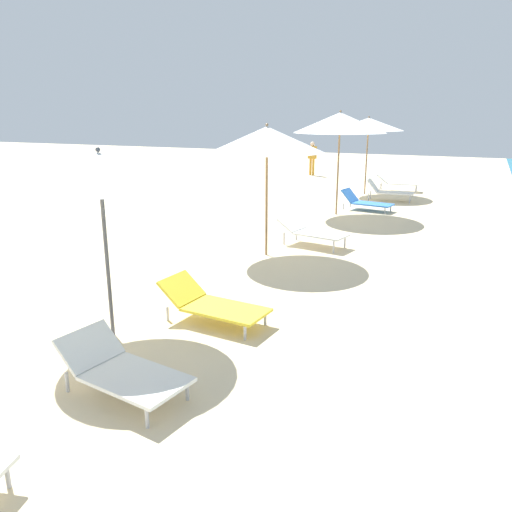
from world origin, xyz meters
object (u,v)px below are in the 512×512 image
Objects in this scene: umbrella_fifth at (340,123)px; person_walking_mid at (312,155)px; lounger_third_shoreside at (212,304)px; umbrella_fourth at (267,139)px; umbrella_farthest at (369,124)px; lounger_farthest_inland at (389,191)px; lounger_fourth_shoreside at (312,231)px; umbrella_third at (99,170)px; lounger_third_inland at (122,369)px; lounger_fifth_shoreside at (366,202)px; lounger_farthest_shoreside at (397,182)px.

umbrella_fifth reaches higher than person_walking_mid.
umbrella_fourth is (-0.68, 3.55, 2.07)m from lounger_third_shoreside.
umbrella_farthest is 2.63m from lounger_farthest_inland.
lounger_fourth_shoreside is 6.66m from lounger_farthest_inland.
lounger_farthest_inland is (1.47, 12.21, -1.85)m from umbrella_third.
lounger_third_inland reaches higher than lounger_fourth_shoreside.
umbrella_fourth reaches higher than lounger_fifth_shoreside.
lounger_farthest_shoreside is at bearing 88.04° from lounger_farthest_inland.
umbrella_fourth is at bearing -100.13° from lounger_farthest_shoreside.
umbrella_third reaches higher than lounger_farthest_shoreside.
lounger_fourth_shoreside is at bearing -98.75° from lounger_farthest_inland.
umbrella_fourth is 1.72× the size of lounger_farthest_inland.
umbrella_farthest is at bearing 127.15° from lounger_farthest_inland.
lounger_fourth_shoreside is 1.02× the size of lounger_fifth_shoreside.
lounger_farthest_shoreside is (0.95, 1.16, -2.11)m from umbrella_farthest.
umbrella_fourth is 1.68× the size of lounger_farthest_shoreside.
umbrella_farthest reaches higher than lounger_fifth_shoreside.
lounger_fourth_shoreside is at bearing 80.21° from umbrella_third.
lounger_fifth_shoreside is 1.96m from lounger_farthest_inland.
lounger_third_inland is at bearing -46.90° from umbrella_third.
lounger_farthest_shoreside is (0.24, 4.27, 0.08)m from lounger_fifth_shoreside.
umbrella_third is at bearing -86.75° from lounger_fifth_shoreside.
umbrella_third reaches higher than lounger_fifth_shoreside.
umbrella_fourth reaches higher than lounger_farthest_inland.
person_walking_mid reaches higher than lounger_farthest_shoreside.
lounger_third_inland is 14.71m from umbrella_farthest.
umbrella_fifth reaches higher than umbrella_fourth.
lounger_farthest_inland is at bearing 83.12° from umbrella_third.
person_walking_mid is (-3.58, 8.72, -1.65)m from umbrella_fifth.
umbrella_farthest reaches higher than umbrella_fourth.
lounger_fourth_shoreside is 13.09m from person_walking_mid.
lounger_fourth_shoreside is at bearing -82.89° from umbrella_fifth.
lounger_fifth_shoreside reaches higher than lounger_third_shoreside.
lounger_farthest_inland is (0.47, 11.28, 0.07)m from lounger_third_shoreside.
lounger_fifth_shoreside is 1.03× the size of lounger_farthest_inland.
lounger_farthest_shoreside is (0.31, 15.69, 0.05)m from lounger_third_inland.
lounger_fifth_shoreside is at bearing 83.70° from umbrella_third.
umbrella_third is at bearing -94.16° from umbrella_fourth.
lounger_third_shoreside is at bearing -96.73° from lounger_farthest_inland.
umbrella_fourth is 8.07m from lounger_farthest_inland.
person_walking_mid reaches higher than lounger_third_inland.
lounger_third_shoreside is 4.65m from lounger_fourth_shoreside.
umbrella_farthest reaches higher than lounger_farthest_shoreside.
umbrella_fourth is 2.39m from lounger_fourth_shoreside.
lounger_third_shoreside is at bearing -77.68° from lounger_fourth_shoreside.
umbrella_farthest is at bearing 89.35° from umbrella_fourth.
lounger_fourth_shoreside is 0.56× the size of umbrella_fifth.
umbrella_fourth is at bearing 106.36° from lounger_third_shoreside.
umbrella_third is 1.56× the size of lounger_farthest_shoreside.
lounger_farthest_inland reaches higher than lounger_farthest_shoreside.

